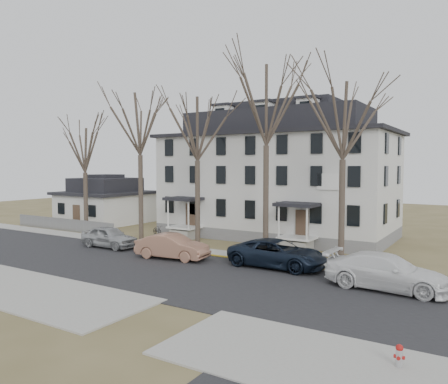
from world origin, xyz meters
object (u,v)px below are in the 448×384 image
Objects in this scene: tree_mid_right at (343,115)px; tree_bungalow at (85,147)px; small_house at (106,203)px; car_silver at (109,237)px; tree_far_left at (140,119)px; tree_mid_left at (197,124)px; tree_center at (266,99)px; bicycle_left at (157,231)px; fire_hydrant at (399,357)px; car_navy at (278,254)px; boarding_house at (276,177)px; car_white at (387,273)px; car_tan at (172,247)px.

tree_mid_right is 24.54m from tree_bungalow.
car_silver is at bearing -42.00° from small_house.
tree_mid_left is (6.00, 0.00, -0.74)m from tree_far_left.
tree_center is at bearing 0.00° from tree_far_left.
tree_bungalow is 6.44× the size of bicycle_left.
tree_bungalow is at bearing 180.00° from tree_center.
tree_far_left is 29.07m from fire_hydrant.
small_house is 15.00m from tree_far_left.
tree_center is at bearing 36.95° from car_navy.
tree_center reaches higher than tree_mid_right.
small_house is 5.20× the size of bicycle_left.
bicycle_left is (-9.15, -5.86, -4.94)m from boarding_house.
fire_hydrant is (30.55, -13.82, -7.72)m from tree_bungalow.
tree_bungalow is 13.61× the size of fire_hydrant.
car_white is (15.36, -4.91, -8.70)m from tree_mid_left.
car_white is at bearing -17.71° from tree_mid_left.
tree_mid_right reaches higher than fire_hydrant.
car_tan reaches higher than fire_hydrant.
car_navy is at bearing -86.36° from bicycle_left.
small_house is 21.55m from car_tan.
tree_center is at bearing 64.85° from car_white.
tree_bungalow is (-19.00, 0.00, -2.97)m from tree_center.
tree_mid_left is 24.16m from fire_hydrant.
fire_hydrant is (23.70, -16.12, -0.04)m from bicycle_left.
car_silver is at bearing -159.22° from tree_center.
boarding_house reaches higher than car_white.
car_navy is (7.14, 1.54, 0.02)m from car_tan.
boarding_house reaches higher than tree_bungalow.
tree_far_left is at bearing 180.00° from tree_mid_left.
car_white is (9.36, -4.91, -10.18)m from tree_center.
car_tan is 7.31m from car_navy.
boarding_house is at bearing 27.01° from tree_bungalow.
boarding_house reaches higher than car_tan.
tree_bungalow reaches higher than car_navy.
car_white is 9.20m from fire_hydrant.
car_tan is at bearing -31.22° from small_house.
tree_mid_right is (28.50, -6.20, 7.35)m from small_house.
tree_mid_left is at bearing -110.20° from boarding_house.
tree_far_left is at bearing 0.00° from tree_bungalow.
tree_mid_right is at bearing -75.38° from car_silver.
tree_center is at bearing -75.83° from bicycle_left.
car_silver is at bearing 77.19° from car_tan.
tree_bungalow is 16.87m from car_tan.
tree_mid_right is 14.26m from car_tan.
small_house is at bearing 149.91° from fire_hydrant.
boarding_house is 3.37× the size of car_navy.
car_silver is 13.90m from car_navy.
boarding_house is 26.26× the size of fire_hydrant.
tree_center reaches higher than boarding_house.
fire_hydrant is at bearing -30.41° from tree_far_left.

